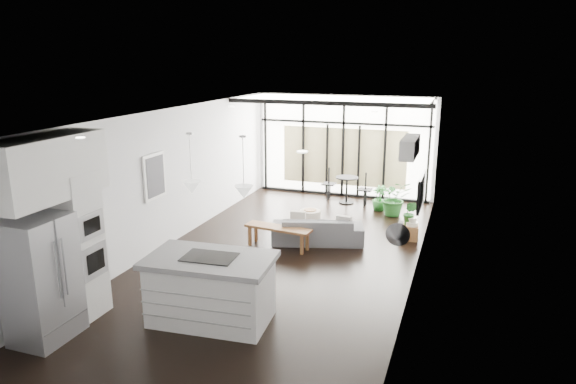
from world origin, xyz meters
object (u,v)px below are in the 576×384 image
Objects in this scene: sofa at (318,225)px; island at (211,289)px; tv at (421,192)px; console_bench at (278,237)px; pouf at (310,218)px; fridge at (41,279)px; milk_can at (412,228)px.

island is at bearing 64.79° from sofa.
tv is at bearing 49.84° from island.
island reaches higher than sofa.
console_bench is at bearing 87.49° from island.
pouf is (0.11, 4.64, -0.31)m from island.
fridge is at bearing -152.96° from island.
milk_can is at bearing 57.49° from island.
island is 1.66× the size of tv.
console_bench is at bearing 67.19° from fridge.
tv is (4.55, 4.85, 0.42)m from fridge.
console_bench is (-0.67, -0.58, -0.15)m from sofa.
island is 0.96× the size of sofa.
pouf is 2.30m from milk_can.
fridge is at bearing 46.40° from sofa.
tv is (2.73, 0.53, 1.08)m from console_bench.
island is 1.04× the size of fridge.
console_bench is (-0.11, 3.14, -0.28)m from island.
console_bench reaches higher than pouf.
console_bench is at bearing -169.11° from tv.
sofa is 3.91× the size of pouf.
console_bench is 2.87× the size of pouf.
tv is at bearing 17.62° from console_bench.
tv is (0.21, -0.88, 1.06)m from milk_can.
milk_can reaches higher than pouf.
island is 2.30m from fridge.
tv is (2.51, -0.98, 1.10)m from pouf.
pouf is at bearing 177.59° from milk_can.
fridge reaches higher than sofa.
island is 3.15m from console_bench.
pouf is 2.91m from tv.
milk_can is (1.86, 0.83, -0.13)m from sofa.
sofa is at bearing 178.59° from tv.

